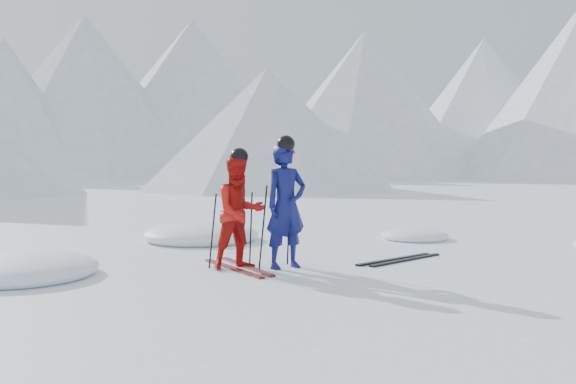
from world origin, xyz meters
TOP-DOWN VIEW (x-y plane):
  - ground at (0.00, 0.00)m, footprint 160.00×160.00m
  - mountain_range at (5.71, 35.31)m, footprint 106.15×62.94m
  - skier_blue at (-1.97, 0.46)m, footprint 0.69×0.48m
  - skier_red at (-2.51, 0.85)m, footprint 0.87×0.72m
  - pole_blue_left at (-2.27, 0.61)m, footprint 0.12×0.08m
  - pole_blue_right at (-1.72, 0.71)m, footprint 0.12×0.07m
  - pole_red_left at (-2.81, 1.10)m, footprint 0.11×0.09m
  - pole_red_right at (-2.21, 1.00)m, footprint 0.11×0.08m
  - ski_worn_left at (-2.63, 0.85)m, footprint 0.27×1.70m
  - ski_worn_right at (-2.39, 0.85)m, footprint 0.39×1.69m
  - ski_loose_a at (-0.21, -0.05)m, footprint 1.70×0.17m
  - ski_loose_b at (-0.11, -0.20)m, footprint 1.70×0.23m
  - snow_lumps at (-1.83, 2.48)m, footprint 10.61×7.28m

SIDE VIEW (x-z plane):
  - ground at x=0.00m, z-range 0.00..0.00m
  - snow_lumps at x=-1.83m, z-range -0.24..0.24m
  - ski_worn_left at x=-2.63m, z-range 0.00..0.03m
  - ski_worn_right at x=-2.39m, z-range 0.00..0.03m
  - ski_loose_a at x=-0.21m, z-range 0.00..0.03m
  - ski_loose_b at x=-0.11m, z-range 0.00..0.03m
  - pole_red_left at x=-2.81m, z-range 0.00..1.09m
  - pole_red_right at x=-2.21m, z-range 0.00..1.09m
  - pole_blue_left at x=-2.27m, z-range 0.00..1.21m
  - pole_blue_right at x=-1.72m, z-range 0.00..1.21m
  - skier_red at x=-2.51m, z-range 0.00..1.63m
  - skier_blue at x=-1.97m, z-range 0.00..1.81m
  - mountain_range at x=5.71m, z-range -1.04..14.49m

